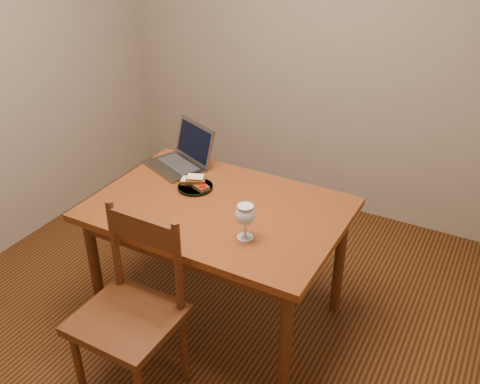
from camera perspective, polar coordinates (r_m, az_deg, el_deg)
The scene contains 10 objects.
floor at distance 3.19m, azimuth -3.42°, elevation -13.76°, with size 3.20×3.20×0.02m, color black.
back_wall at distance 3.87m, azimuth 9.09°, elevation 16.22°, with size 3.20×0.02×2.60m, color gray.
table at distance 2.83m, azimuth -2.33°, elevation -2.99°, with size 1.30×0.90×0.74m.
chair at distance 2.54m, azimuth -11.70°, elevation -11.83°, with size 0.45×0.43×0.48m.
plate at distance 2.95m, azimuth -4.79°, elevation 0.52°, with size 0.20×0.20×0.02m, color black.
sandwich_cheese at distance 2.96m, azimuth -5.24°, elevation 1.17°, with size 0.11×0.07×0.03m, color #381E0C, non-canonical shape.
sandwich_tomato at distance 2.91m, azimuth -4.29°, elevation 0.68°, with size 0.10×0.06×0.03m, color #381E0C, non-canonical shape.
sandwich_top at distance 2.93m, azimuth -4.78°, elevation 1.36°, with size 0.10×0.06×0.03m, color #381E0C, non-canonical shape.
milk_glass at distance 2.49m, azimuth 0.56°, elevation -3.22°, with size 0.09×0.09×0.18m, color white, non-canonical shape.
laptop at distance 3.19m, azimuth -6.01°, elevation 3.97°, with size 0.43×0.41×0.24m.
Camera 1 is at (1.27, -1.94, 2.18)m, focal length 40.00 mm.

